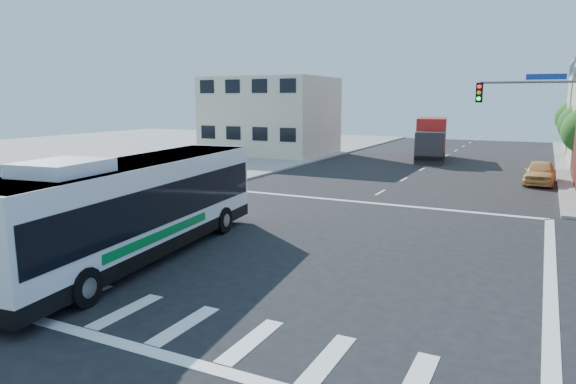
% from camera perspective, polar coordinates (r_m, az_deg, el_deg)
% --- Properties ---
extents(ground, '(120.00, 120.00, 0.00)m').
position_cam_1_polar(ground, '(20.87, -0.01, -5.77)').
color(ground, black).
rests_on(ground, ground).
extents(sidewalk_nw, '(50.00, 50.00, 0.15)m').
position_cam_1_polar(sidewalk_nw, '(69.05, -13.17, 5.27)').
color(sidewalk_nw, gray).
rests_on(sidewalk_nw, ground).
extents(building_west, '(12.06, 10.06, 8.00)m').
position_cam_1_polar(building_west, '(54.54, -1.94, 8.41)').
color(building_west, beige).
rests_on(building_west, ground).
extents(signal_mast_ne, '(7.91, 1.13, 8.07)m').
position_cam_1_polar(signal_mast_ne, '(28.57, 27.02, 7.59)').
color(signal_mast_ne, slate).
rests_on(signal_mast_ne, ground).
extents(street_tree_d, '(4.00, 4.00, 6.03)m').
position_cam_1_polar(street_tree_d, '(69.95, 29.22, 7.43)').
color(street_tree_d, '#331F12').
rests_on(street_tree_d, ground).
extents(transit_bus, '(4.50, 13.71, 3.98)m').
position_cam_1_polar(transit_bus, '(19.31, -16.65, -1.57)').
color(transit_bus, black).
rests_on(transit_bus, ground).
extents(box_truck, '(3.90, 9.12, 3.97)m').
position_cam_1_polar(box_truck, '(51.54, 15.61, 5.62)').
color(box_truck, '#2A292F').
rests_on(box_truck, ground).
extents(parked_car, '(2.13, 4.85, 1.63)m').
position_cam_1_polar(parked_car, '(39.32, 26.22, 1.97)').
color(parked_car, '#E4B060').
rests_on(parked_car, ground).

